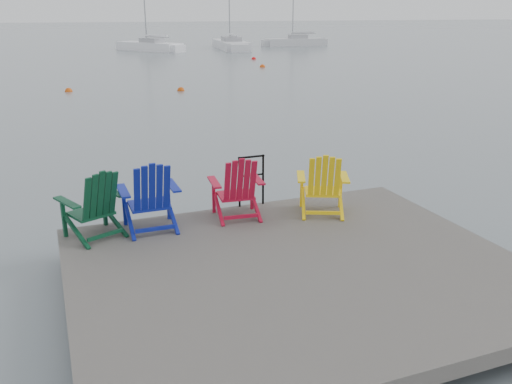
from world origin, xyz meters
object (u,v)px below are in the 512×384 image
object	(u,v)px
buoy_b	(69,92)
sailboat_mid	(231,45)
buoy_a	(181,91)
chair_red	(237,187)
chair_green	(94,203)
sailboat_far	(295,43)
chair_yellow	(323,183)
buoy_c	(254,59)
buoy_d	(262,67)
handrail	(251,176)
sailboat_near	(150,47)
chair_blue	(150,195)

from	to	relation	value
buoy_b	sailboat_mid	bearing A→B (deg)	57.05
buoy_a	buoy_b	xyz separation A→B (m)	(-5.20, 1.72, 0.00)
chair_red	chair_green	bearing A→B (deg)	-173.81
sailboat_mid	sailboat_far	world-z (taller)	sailboat_mid
chair_green	chair_red	xyz separation A→B (m)	(2.25, -0.01, -0.01)
chair_red	chair_yellow	world-z (taller)	chair_yellow
buoy_c	buoy_d	world-z (taller)	buoy_d
handrail	sailboat_far	xyz separation A→B (m)	(24.00, 49.04, -0.69)
chair_green	buoy_d	world-z (taller)	chair_green
sailboat_far	buoy_d	xyz separation A→B (m)	(-12.62, -21.35, -0.36)
handrail	sailboat_near	bearing A→B (deg)	81.37
chair_green	buoy_a	world-z (taller)	chair_green
buoy_c	chair_green	bearing A→B (deg)	-114.68
sailboat_far	buoy_b	xyz separation A→B (m)	(-26.05, -29.20, -0.36)
handrail	buoy_b	distance (m)	19.97
chair_blue	buoy_a	world-z (taller)	chair_blue
chair_yellow	buoy_c	xyz separation A→B (m)	(12.20, 34.83, -1.04)
sailboat_near	sailboat_far	size ratio (longest dim) A/B	1.13
chair_green	sailboat_mid	world-z (taller)	sailboat_mid
sailboat_near	chair_red	bearing A→B (deg)	-129.95
sailboat_near	buoy_a	size ratio (longest dim) A/B	29.05
buoy_a	sailboat_far	bearing A→B (deg)	56.02
chair_yellow	buoy_b	xyz separation A→B (m)	(-3.00, 20.67, -1.04)
buoy_b	buoy_d	bearing A→B (deg)	30.32
sailboat_far	buoy_c	distance (m)	18.55
chair_blue	sailboat_mid	size ratio (longest dim) A/B	0.09
chair_yellow	sailboat_near	size ratio (longest dim) A/B	0.10
chair_yellow	buoy_c	size ratio (longest dim) A/B	2.80
chair_green	buoy_b	world-z (taller)	chair_green
handrail	chair_yellow	bearing A→B (deg)	-41.03
chair_yellow	buoy_d	bearing A→B (deg)	93.85
handrail	chair_red	distance (m)	0.65
buoy_b	buoy_d	size ratio (longest dim) A/B	0.92
buoy_d	handrail	bearing A→B (deg)	-112.34
handrail	buoy_b	world-z (taller)	handrail
handrail	buoy_d	size ratio (longest dim) A/B	2.25
sailboat_mid	chair_yellow	bearing A→B (deg)	-98.21
sailboat_mid	buoy_c	bearing A→B (deg)	-91.84
sailboat_near	sailboat_mid	bearing A→B (deg)	-30.79
chair_yellow	sailboat_mid	distance (m)	50.12
chair_green	sailboat_near	xyz separation A→B (m)	(9.82, 47.55, -0.69)
sailboat_near	buoy_c	distance (m)	14.40
chair_blue	sailboat_mid	bearing A→B (deg)	70.00
buoy_c	sailboat_far	bearing A→B (deg)	54.22
sailboat_mid	buoy_d	distance (m)	19.86
chair_blue	buoy_d	world-z (taller)	chair_blue
chair_green	buoy_b	distance (m)	20.36
handrail	sailboat_mid	bearing A→B (deg)	71.65
chair_green	sailboat_near	bearing A→B (deg)	55.47
sailboat_far	buoy_b	size ratio (longest dim) A/B	25.46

